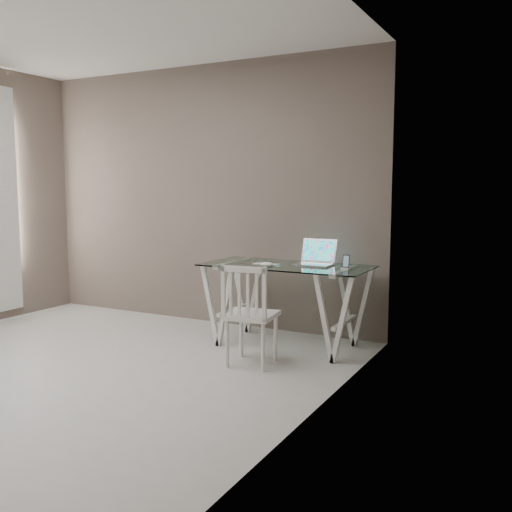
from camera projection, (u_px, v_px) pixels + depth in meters
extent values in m
plane|color=#ABA8A4|center=(40.00, 383.00, 4.21)|extent=(4.50, 4.50, 0.00)
cube|color=white|center=(22.00, 1.00, 3.89)|extent=(4.00, 4.50, 0.02)
cube|color=#60544B|center=(204.00, 196.00, 6.03)|extent=(4.00, 0.02, 2.70)
cube|color=#60544B|center=(287.00, 203.00, 3.13)|extent=(0.02, 4.50, 2.70)
cube|color=silver|center=(286.00, 266.00, 5.10)|extent=(1.50, 0.70, 0.01)
cube|color=silver|center=(233.00, 301.00, 5.40)|extent=(0.24, 0.62, 0.72)
cube|color=silver|center=(344.00, 313.00, 4.89)|extent=(0.24, 0.62, 0.72)
cube|color=silver|center=(252.00, 315.00, 4.62)|extent=(0.42, 0.42, 0.04)
cylinder|color=silver|center=(227.00, 344.00, 4.55)|extent=(0.03, 0.03, 0.39)
cylinder|color=silver|center=(263.00, 347.00, 4.44)|extent=(0.03, 0.03, 0.39)
cylinder|color=silver|center=(241.00, 334.00, 4.84)|extent=(0.03, 0.03, 0.39)
cylinder|color=silver|center=(276.00, 338.00, 4.73)|extent=(0.03, 0.03, 0.39)
cube|color=silver|center=(244.00, 293.00, 4.43)|extent=(0.38, 0.07, 0.42)
cube|color=silver|center=(313.00, 265.00, 5.07)|extent=(0.33, 0.23, 0.01)
cube|color=#19D899|center=(319.00, 251.00, 5.18)|extent=(0.33, 0.07, 0.21)
cube|color=silver|center=(266.00, 264.00, 5.11)|extent=(0.25, 0.11, 0.01)
ellipsoid|color=white|center=(267.00, 264.00, 5.00)|extent=(0.12, 0.07, 0.04)
cube|color=white|center=(346.00, 268.00, 4.83)|extent=(0.07, 0.07, 0.02)
cube|color=black|center=(346.00, 261.00, 4.83)|extent=(0.05, 0.03, 0.11)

